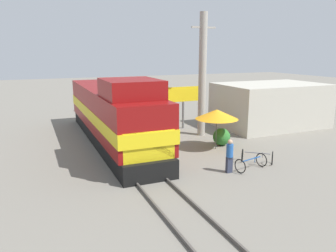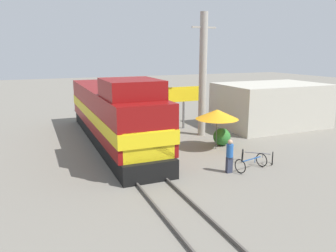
# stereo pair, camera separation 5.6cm
# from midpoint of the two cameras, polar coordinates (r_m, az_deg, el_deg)

# --- Properties ---
(ground_plane) EXTENTS (120.00, 120.00, 0.00)m
(ground_plane) POSITION_cam_midpoint_polar(r_m,az_deg,el_deg) (18.23, -6.44, -6.01)
(ground_plane) COLOR slate
(rail_near) EXTENTS (0.08, 34.87, 0.15)m
(rail_near) POSITION_cam_midpoint_polar(r_m,az_deg,el_deg) (18.03, -8.65, -6.04)
(rail_near) COLOR #4C4742
(rail_near) RESTS_ON ground_plane
(rail_far) EXTENTS (0.08, 34.87, 0.15)m
(rail_far) POSITION_cam_midpoint_polar(r_m,az_deg,el_deg) (18.41, -4.30, -5.53)
(rail_far) COLOR #4C4742
(rail_far) RESTS_ON ground_plane
(locomotive) EXTENTS (2.97, 15.30, 4.49)m
(locomotive) POSITION_cam_midpoint_polar(r_m,az_deg,el_deg) (21.24, -9.43, 1.95)
(locomotive) COLOR black
(locomotive) RESTS_ON ground_plane
(utility_pole) EXTENTS (1.80, 0.54, 8.46)m
(utility_pole) POSITION_cam_midpoint_polar(r_m,az_deg,el_deg) (23.02, 6.15, 8.79)
(utility_pole) COLOR #9E998E
(utility_pole) RESTS_ON ground_plane
(vendor_umbrella) EXTENTS (2.60, 2.60, 2.47)m
(vendor_umbrella) POSITION_cam_midpoint_polar(r_m,az_deg,el_deg) (19.94, 8.62, 2.04)
(vendor_umbrella) COLOR #4C4C4C
(vendor_umbrella) RESTS_ON ground_plane
(billboard_sign) EXTENTS (2.55, 0.12, 3.24)m
(billboard_sign) POSITION_cam_midpoint_polar(r_m,az_deg,el_deg) (25.21, 2.82, 5.14)
(billboard_sign) COLOR #595959
(billboard_sign) RESTS_ON ground_plane
(shrub_cluster) EXTENTS (1.11, 1.11, 1.11)m
(shrub_cluster) POSITION_cam_midpoint_polar(r_m,az_deg,el_deg) (21.16, 9.43, -1.87)
(shrub_cluster) COLOR #2D722D
(shrub_cluster) RESTS_ON ground_plane
(person_bystander) EXTENTS (0.34, 0.34, 1.70)m
(person_bystander) POSITION_cam_midpoint_polar(r_m,az_deg,el_deg) (16.41, 10.78, -4.95)
(person_bystander) COLOR #2D3347
(person_bystander) RESTS_ON ground_plane
(bicycle) EXTENTS (1.79, 1.08, 0.72)m
(bicycle) POSITION_cam_midpoint_polar(r_m,az_deg,el_deg) (17.20, 14.38, -6.23)
(bicycle) COLOR black
(bicycle) RESTS_ON ground_plane
(bicycle_spare) EXTENTS (1.69, 1.59, 0.72)m
(bicycle_spare) POSITION_cam_midpoint_polar(r_m,az_deg,el_deg) (18.26, 15.38, -5.17)
(bicycle_spare) COLOR black
(bicycle_spare) RESTS_ON ground_plane
(building_block_distant) EXTENTS (8.15, 5.39, 3.40)m
(building_block_distant) POSITION_cam_midpoint_polar(r_m,az_deg,el_deg) (27.36, 17.48, 3.50)
(building_block_distant) COLOR #B7B2A3
(building_block_distant) RESTS_ON ground_plane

